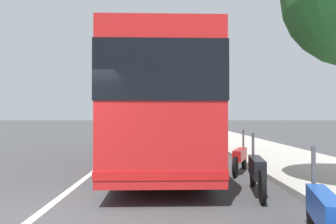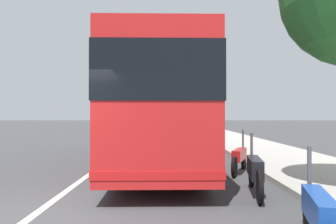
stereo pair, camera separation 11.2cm
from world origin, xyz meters
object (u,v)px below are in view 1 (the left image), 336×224
at_px(car_ahead_same_lane, 158,128).
at_px(car_side_street, 129,124).
at_px(motorcycle_nearest_curb, 325,215).
at_px(car_behind_bus, 163,125).
at_px(coach_bus, 160,106).
at_px(motorcycle_mid_row, 257,171).
at_px(motorcycle_angled, 240,157).

xyz_separation_m(car_ahead_same_lane, car_side_street, (13.41, 3.78, 0.06)).
relative_size(motorcycle_nearest_curb, car_ahead_same_lane, 0.49).
xyz_separation_m(motorcycle_nearest_curb, car_ahead_same_lane, (21.22, 2.59, 0.21)).
height_order(car_ahead_same_lane, car_behind_bus, car_behind_bus).
relative_size(motorcycle_nearest_curb, car_side_street, 0.45).
bearing_deg(coach_bus, car_side_street, 7.40).
xyz_separation_m(motorcycle_mid_row, car_ahead_same_lane, (18.28, 2.59, 0.19)).
distance_m(car_ahead_same_lane, car_behind_bus, 8.21).
distance_m(coach_bus, motorcycle_angled, 3.55).
xyz_separation_m(motorcycle_mid_row, car_behind_bus, (26.48, 2.29, 0.23)).
bearing_deg(motorcycle_mid_row, motorcycle_nearest_curb, -171.31).
xyz_separation_m(motorcycle_nearest_curb, car_side_street, (34.63, 6.36, 0.27)).
height_order(motorcycle_mid_row, car_behind_bus, car_behind_bus).
distance_m(motorcycle_mid_row, car_side_street, 32.32).
bearing_deg(car_side_street, car_ahead_same_lane, 12.13).
distance_m(motorcycle_angled, car_side_street, 29.89).
distance_m(coach_bus, car_behind_bus, 21.90).
relative_size(motorcycle_mid_row, car_behind_bus, 0.46).
bearing_deg(motorcycle_angled, motorcycle_nearest_curb, -160.39).
height_order(motorcycle_angled, car_ahead_same_lane, car_ahead_same_lane).
bearing_deg(car_side_street, motorcycle_angled, 9.16).
xyz_separation_m(car_ahead_same_lane, car_behind_bus, (8.20, -0.31, 0.04)).
bearing_deg(motorcycle_mid_row, car_behind_bus, 13.78).
distance_m(car_ahead_same_lane, car_side_street, 13.93).
bearing_deg(car_behind_bus, coach_bus, -175.61).
bearing_deg(motorcycle_mid_row, coach_bus, 34.10).
height_order(coach_bus, car_behind_bus, coach_bus).
height_order(motorcycle_angled, car_side_street, car_side_street).
height_order(car_ahead_same_lane, car_side_street, car_side_street).
bearing_deg(motorcycle_nearest_curb, car_side_street, 24.88).
relative_size(motorcycle_nearest_curb, car_behind_bus, 0.44).
relative_size(motorcycle_mid_row, car_ahead_same_lane, 0.51).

